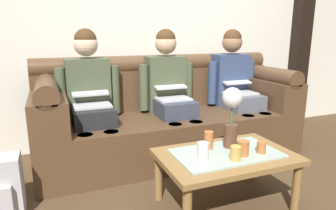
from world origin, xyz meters
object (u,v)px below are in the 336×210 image
(couch, at_px, (169,117))
(person_left, at_px, (90,94))
(coffee_table, at_px, (226,160))
(person_middle, at_px, (169,88))
(cup_far_center, at_px, (203,152))
(cup_far_left, at_px, (243,148))
(flower_vase, at_px, (232,112))
(cup_near_right, at_px, (235,153))
(person_right, at_px, (235,84))
(cup_near_left, at_px, (261,147))
(cup_far_right, at_px, (209,140))

(couch, distance_m, person_left, 0.81)
(coffee_table, bearing_deg, person_middle, 90.00)
(person_middle, xyz_separation_m, cup_far_center, (-0.22, -1.11, -0.20))
(coffee_table, xyz_separation_m, cup_far_left, (0.07, -0.08, 0.11))
(coffee_table, height_order, flower_vase, flower_vase)
(person_middle, height_order, cup_far_center, person_middle)
(flower_vase, xyz_separation_m, cup_near_right, (-0.09, -0.20, -0.21))
(person_right, xyz_separation_m, cup_near_right, (-0.77, -1.16, -0.22))
(flower_vase, height_order, cup_near_left, flower_vase)
(couch, distance_m, cup_near_right, 1.17)
(person_middle, height_order, cup_near_left, person_middle)
(person_right, xyz_separation_m, flower_vase, (-0.67, -0.96, -0.00))
(cup_far_right, bearing_deg, person_left, 125.80)
(cup_far_center, bearing_deg, cup_near_left, -2.30)
(cup_far_left, bearing_deg, cup_near_right, -153.12)
(couch, bearing_deg, person_left, -179.64)
(couch, height_order, cup_far_center, couch)
(person_right, distance_m, cup_far_right, 1.26)
(cup_near_right, bearing_deg, person_middle, 89.24)
(person_left, relative_size, cup_near_left, 15.82)
(coffee_table, height_order, cup_near_right, cup_near_right)
(person_right, relative_size, cup_far_right, 9.87)
(coffee_table, xyz_separation_m, cup_far_center, (-0.22, -0.07, 0.12))
(person_left, height_order, cup_far_right, person_left)
(person_middle, relative_size, cup_near_left, 15.82)
(person_left, xyz_separation_m, cup_far_left, (0.82, -1.12, -0.21))
(flower_vase, bearing_deg, cup_near_left, -51.41)
(person_right, relative_size, cup_far_left, 12.12)
(couch, distance_m, flower_vase, 1.01)
(couch, relative_size, flower_vase, 5.81)
(coffee_table, relative_size, cup_far_right, 7.31)
(couch, bearing_deg, cup_far_center, -101.09)
(cup_far_center, height_order, cup_far_left, cup_far_center)
(person_middle, distance_m, cup_near_left, 1.17)
(cup_near_right, height_order, cup_far_center, cup_far_center)
(couch, bearing_deg, cup_near_right, -90.75)
(cup_far_center, bearing_deg, flower_vase, 26.96)
(coffee_table, height_order, cup_far_center, cup_far_center)
(person_left, relative_size, cup_far_right, 9.87)
(person_middle, xyz_separation_m, cup_far_left, (0.07, -1.12, -0.21))
(couch, xyz_separation_m, coffee_table, (0.00, -1.04, -0.03))
(coffee_table, bearing_deg, cup_far_left, -47.83)
(cup_far_center, bearing_deg, person_middle, 78.86)
(person_left, distance_m, cup_near_left, 1.50)
(cup_far_right, bearing_deg, coffee_table, -53.24)
(cup_far_left, bearing_deg, couch, 93.68)
(cup_near_left, bearing_deg, cup_far_right, 146.32)
(couch, height_order, flower_vase, couch)
(person_left, xyz_separation_m, person_middle, (0.75, -0.00, 0.00))
(cup_near_left, bearing_deg, cup_far_left, 175.98)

